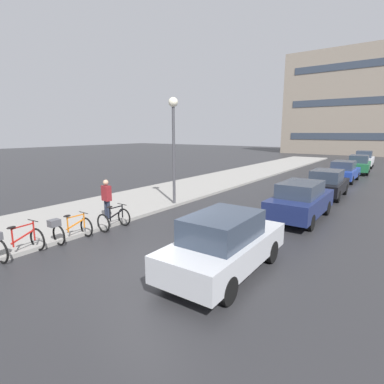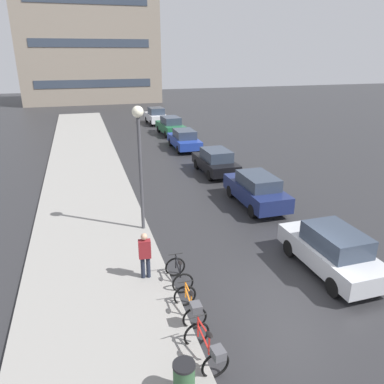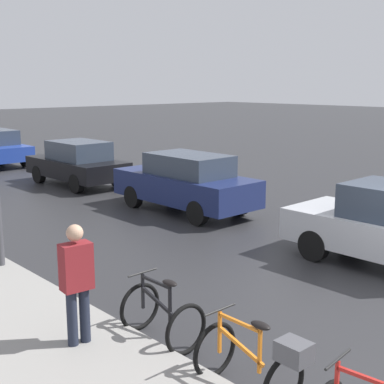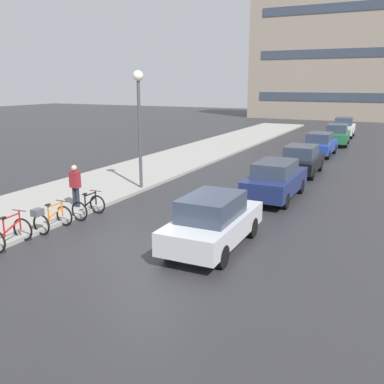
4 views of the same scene
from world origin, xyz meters
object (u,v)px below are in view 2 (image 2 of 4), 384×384
pedestrian (145,255)px  bicycle_third (179,274)px  car_silver (332,250)px  streetlamp (139,145)px  bicycle_nearest (208,349)px  car_blue (184,139)px  car_navy (256,190)px  bicycle_second (191,306)px  car_black (216,161)px  car_green (171,126)px  car_white (156,116)px  trash_bin (184,381)px

pedestrian → bicycle_third: bearing=-26.3°
car_silver → streetlamp: 8.16m
bicycle_nearest → streetlamp: 8.45m
car_blue → car_silver: bearing=-89.4°
car_navy → bicycle_third: bearing=-134.5°
bicycle_nearest → car_silver: car_silver is taller
car_navy → bicycle_second: bearing=-127.1°
bicycle_second → car_black: size_ratio=0.33×
car_black → car_green: 12.53m
pedestrian → car_green: bearing=74.5°
car_white → streetlamp: size_ratio=0.73×
bicycle_second → bicycle_third: bicycle_second is taller
bicycle_second → car_black: bearing=67.2°
car_navy → car_black: 5.56m
car_blue → car_green: car_green is taller
car_silver → car_blue: bearing=90.6°
bicycle_second → car_silver: car_silver is taller
bicycle_third → car_white: size_ratio=0.28×
car_navy → trash_bin: car_navy is taller
car_black → car_green: (0.09, 12.53, 0.04)m
trash_bin → pedestrian: bearing=90.1°
car_navy → car_silver: bearing=-91.4°
car_blue → car_white: size_ratio=1.12×
car_white → trash_bin: 34.22m
bicycle_second → streetlamp: streetlamp is taller
bicycle_second → bicycle_nearest: bearing=-92.4°
trash_bin → car_navy: bearing=56.7°
car_black → car_white: 18.28m
bicycle_nearest → bicycle_third: size_ratio=1.38×
bicycle_nearest → car_green: size_ratio=0.34×
car_white → pedestrian: pedestrian is taller
bicycle_nearest → bicycle_second: bicycle_nearest is taller
bicycle_nearest → car_silver: 6.15m
bicycle_nearest → car_silver: (5.47, 2.79, 0.31)m
streetlamp → car_silver: bearing=-41.1°
car_blue → streetlamp: size_ratio=0.82×
car_navy → trash_bin: 11.74m
bicycle_nearest → car_blue: 21.94m
bicycle_third → trash_bin: trash_bin is taller
pedestrian → trash_bin: bearing=-89.9°
bicycle_second → trash_bin: bearing=-109.8°
car_navy → car_blue: car_navy is taller
car_navy → streetlamp: bearing=-167.8°
bicycle_nearest → car_black: bearing=69.4°
car_white → car_black: bearing=-89.6°
car_green → trash_bin: 28.63m
car_black → streetlamp: size_ratio=0.77×
bicycle_nearest → trash_bin: 1.11m
bicycle_third → car_blue: size_ratio=0.24×
bicycle_nearest → car_navy: bearing=58.2°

